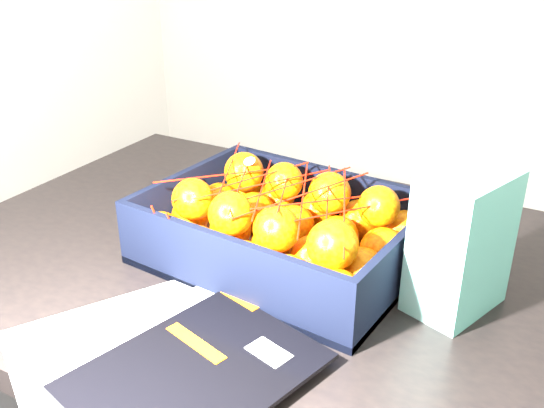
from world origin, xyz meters
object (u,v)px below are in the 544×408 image
Objects in this scene: table at (290,314)px; retail_carton at (461,243)px; magazine_stack at (163,358)px; produce_crate at (282,241)px.

retail_carton reaches higher than table.
produce_crate reaches higher than magazine_stack.
retail_carton reaches higher than produce_crate.
table is 0.31m from magazine_stack.
magazine_stack is 0.30m from produce_crate.
produce_crate is at bearing 93.50° from magazine_stack.
produce_crate is (-0.02, 0.00, 0.13)m from table.
table is 3.06× the size of produce_crate.
table is 6.25× the size of retail_carton.
table is 0.13m from produce_crate.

